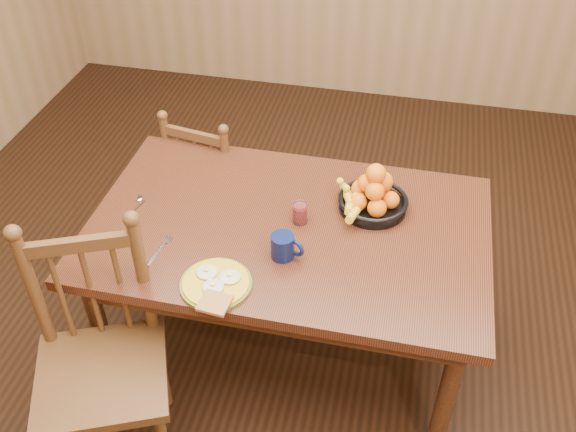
% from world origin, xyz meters
% --- Properties ---
extents(room, '(4.52, 5.02, 2.72)m').
position_xyz_m(room, '(0.00, 0.00, 1.35)').
color(room, black).
rests_on(room, ground).
extents(dining_table, '(1.60, 1.00, 0.75)m').
position_xyz_m(dining_table, '(0.00, 0.00, 0.67)').
color(dining_table, black).
rests_on(dining_table, ground).
extents(chair_far, '(0.45, 0.44, 0.86)m').
position_xyz_m(chair_far, '(-0.54, 0.62, 0.42)').
color(chair_far, '#432A14').
rests_on(chair_far, ground).
extents(chair_near, '(0.61, 0.60, 1.04)m').
position_xyz_m(chair_near, '(-0.57, -0.63, 0.50)').
color(chair_near, '#432A14').
rests_on(chair_near, ground).
extents(breakfast_plate, '(0.26, 0.29, 0.04)m').
position_xyz_m(breakfast_plate, '(-0.18, -0.39, 0.76)').
color(breakfast_plate, '#59601E').
rests_on(breakfast_plate, dining_table).
extents(fork, '(0.04, 0.18, 0.00)m').
position_xyz_m(fork, '(-0.45, -0.24, 0.75)').
color(fork, silver).
rests_on(fork, dining_table).
extents(spoon, '(0.05, 0.16, 0.01)m').
position_xyz_m(spoon, '(-0.65, 0.01, 0.75)').
color(spoon, silver).
rests_on(spoon, dining_table).
extents(coffee_mug, '(0.13, 0.09, 0.10)m').
position_xyz_m(coffee_mug, '(0.02, -0.18, 0.80)').
color(coffee_mug, '#0B143D').
rests_on(coffee_mug, dining_table).
extents(juice_glass, '(0.06, 0.06, 0.09)m').
position_xyz_m(juice_glass, '(0.04, 0.04, 0.79)').
color(juice_glass, silver).
rests_on(juice_glass, dining_table).
extents(fruit_bowl, '(0.32, 0.32, 0.22)m').
position_xyz_m(fruit_bowl, '(0.31, 0.18, 0.81)').
color(fruit_bowl, black).
rests_on(fruit_bowl, dining_table).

